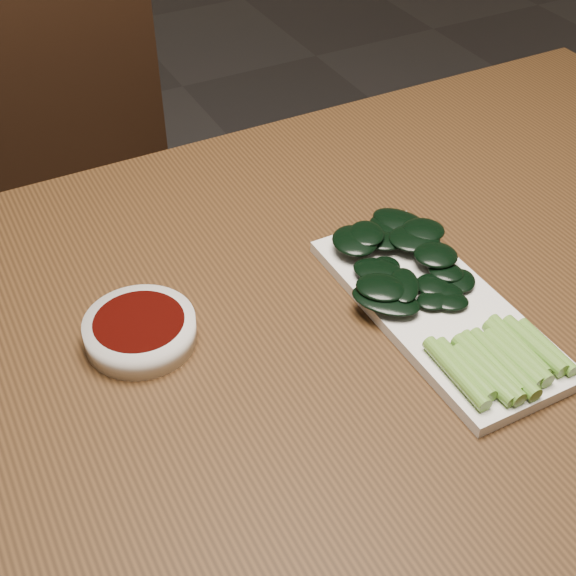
{
  "coord_description": "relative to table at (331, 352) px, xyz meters",
  "views": [
    {
      "loc": [
        -0.35,
        -0.56,
        1.35
      ],
      "look_at": [
        -0.03,
        0.04,
        0.76
      ],
      "focal_mm": 50.0,
      "sensor_mm": 36.0,
      "label": 1
    }
  ],
  "objects": [
    {
      "name": "chair_far",
      "position": [
        -0.1,
        0.67,
        -0.19
      ],
      "size": [
        0.42,
        0.42,
        0.89
      ],
      "rotation": [
        0.0,
        0.0,
        0.12
      ],
      "color": "black",
      "rests_on": "ground"
    },
    {
      "name": "serving_plate",
      "position": [
        0.1,
        -0.06,
        0.08
      ],
      "size": [
        0.14,
        0.32,
        0.01
      ],
      "rotation": [
        0.0,
        0.0,
        0.01
      ],
      "color": "white",
      "rests_on": "table"
    },
    {
      "name": "gai_lan",
      "position": [
        0.1,
        -0.05,
        0.1
      ],
      "size": [
        0.18,
        0.34,
        0.02
      ],
      "color": "#6CA338",
      "rests_on": "serving_plate"
    },
    {
      "name": "table",
      "position": [
        0.0,
        0.0,
        0.0
      ],
      "size": [
        1.4,
        0.8,
        0.75
      ],
      "color": "#442A13",
      "rests_on": "ground"
    },
    {
      "name": "sauce_bowl",
      "position": [
        -0.21,
        0.05,
        0.09
      ],
      "size": [
        0.12,
        0.12,
        0.03
      ],
      "color": "white",
      "rests_on": "table"
    }
  ]
}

